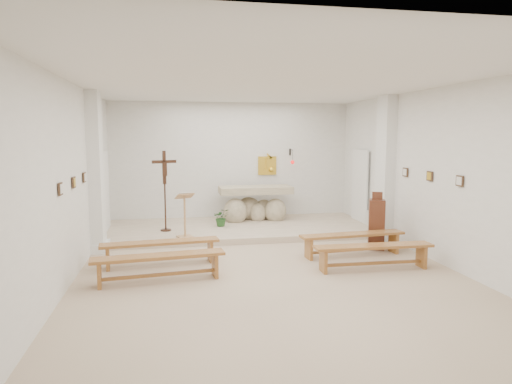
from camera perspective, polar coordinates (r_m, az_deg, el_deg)
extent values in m
cube|color=#C4AC8D|center=(8.89, 1.29, -9.59)|extent=(7.00, 10.00, 0.00)
cube|color=white|center=(8.56, -22.22, 1.18)|extent=(0.02, 10.00, 3.50)
cube|color=white|center=(9.87, 21.60, 1.94)|extent=(0.02, 10.00, 3.50)
cube|color=white|center=(13.46, -3.00, 3.70)|extent=(7.00, 0.02, 3.50)
cube|color=silver|center=(8.56, 1.36, 13.38)|extent=(7.00, 10.00, 0.02)
cube|color=beige|center=(12.22, -2.04, -4.59)|extent=(6.98, 3.00, 0.15)
cube|color=white|center=(10.49, -19.37, 2.32)|extent=(0.26, 0.55, 3.50)
cube|color=white|center=(11.55, 15.85, 2.86)|extent=(0.26, 0.55, 3.50)
cube|color=gold|center=(13.61, 1.41, 3.32)|extent=(0.55, 0.04, 0.55)
cube|color=black|center=(13.76, 4.27, 5.01)|extent=(0.04, 0.02, 0.20)
cylinder|color=black|center=(13.61, 4.44, 5.28)|extent=(0.02, 0.30, 0.02)
cylinder|color=black|center=(13.48, 4.59, 4.54)|extent=(0.01, 0.01, 0.34)
sphere|color=red|center=(13.49, 4.58, 3.73)|extent=(0.11, 0.11, 0.11)
cube|color=#432D1D|center=(7.78, -23.26, 0.36)|extent=(0.03, 0.20, 0.20)
cube|color=#432D1D|center=(8.75, -21.82, 1.12)|extent=(0.03, 0.20, 0.20)
cube|color=#432D1D|center=(9.73, -20.67, 1.73)|extent=(0.03, 0.20, 0.20)
cube|color=#432D1D|center=(9.19, 24.11, 1.28)|extent=(0.03, 0.20, 0.20)
cube|color=#432D1D|center=(10.03, 20.89, 1.87)|extent=(0.03, 0.20, 0.20)
cube|color=#432D1D|center=(10.89, 18.17, 2.37)|extent=(0.03, 0.20, 0.20)
cube|color=silver|center=(11.40, -18.82, -4.83)|extent=(0.10, 0.85, 0.52)
cube|color=silver|center=(12.40, 14.44, -3.72)|extent=(0.10, 0.85, 0.52)
ellipsoid|color=beige|center=(12.72, -2.61, -2.48)|extent=(0.66, 0.56, 0.75)
ellipsoid|color=beige|center=(12.98, 2.45, -2.37)|extent=(0.62, 0.53, 0.71)
ellipsoid|color=beige|center=(13.14, -0.94, -2.08)|extent=(0.71, 0.60, 0.66)
ellipsoid|color=beige|center=(13.21, 0.97, -2.28)|extent=(0.58, 0.49, 0.62)
ellipsoid|color=beige|center=(12.95, 0.22, -2.64)|extent=(0.49, 0.41, 0.58)
cube|color=beige|center=(12.90, -0.07, 0.27)|extent=(2.06, 0.83, 0.20)
cube|color=tan|center=(10.94, -8.85, -5.56)|extent=(0.42, 0.42, 0.04)
cylinder|color=tan|center=(10.85, -8.89, -3.22)|extent=(0.05, 0.05, 0.95)
cube|color=tan|center=(10.75, -8.91, -0.50)|extent=(0.47, 0.40, 0.15)
cube|color=silver|center=(10.71, -8.85, -0.27)|extent=(0.40, 0.33, 0.12)
cylinder|color=#362011|center=(11.80, -11.21, -4.69)|extent=(0.27, 0.27, 0.03)
cylinder|color=#362011|center=(11.70, -11.28, -1.85)|extent=(0.04, 0.04, 1.22)
cube|color=#362011|center=(11.59, -11.40, 3.03)|extent=(0.09, 0.07, 0.83)
cube|color=#362011|center=(11.58, -11.41, 3.74)|extent=(0.60, 0.22, 0.08)
cube|color=#362011|center=(11.56, -11.35, 2.85)|extent=(0.12, 0.07, 0.35)
imported|color=#245220|center=(12.14, -4.35, -3.18)|extent=(0.44, 0.39, 0.47)
cube|color=#562C18|center=(10.62, 14.81, -3.93)|extent=(0.45, 0.45, 1.13)
cube|color=#562C18|center=(10.52, 14.92, -0.48)|extent=(0.23, 0.13, 0.18)
cube|color=#A56C30|center=(9.21, -11.87, -6.19)|extent=(2.32, 0.60, 0.05)
cube|color=#A56C30|center=(9.25, -18.03, -7.87)|extent=(0.10, 0.34, 0.44)
cube|color=#A56C30|center=(9.39, -5.73, -7.33)|extent=(0.10, 0.34, 0.44)
cube|color=#A56C30|center=(9.29, -11.82, -8.20)|extent=(1.93, 0.26, 0.05)
cube|color=#A56C30|center=(9.93, 11.98, -5.22)|extent=(2.32, 0.56, 0.05)
cube|color=#A56C30|center=(9.58, 6.61, -7.04)|extent=(0.09, 0.34, 0.44)
cube|color=#A56C30|center=(10.47, 16.81, -6.08)|extent=(0.09, 0.34, 0.44)
cube|color=#A56C30|center=(10.01, 11.93, -7.09)|extent=(1.93, 0.22, 0.05)
cube|color=#A56C30|center=(8.20, -12.05, -7.85)|extent=(2.33, 0.62, 0.05)
cube|color=#A56C30|center=(8.25, -18.99, -9.73)|extent=(0.10, 0.34, 0.44)
cube|color=#A56C30|center=(8.40, -5.15, -9.07)|extent=(0.10, 0.34, 0.44)
cube|color=#A56C30|center=(8.29, -11.99, -10.09)|extent=(1.93, 0.28, 0.05)
cube|color=#A56C30|center=(9.01, 14.50, -6.57)|extent=(2.31, 0.40, 0.05)
cube|color=#A56C30|center=(8.72, 8.40, -8.50)|extent=(0.07, 0.34, 0.44)
cube|color=#A56C30|center=(9.50, 19.98, -7.55)|extent=(0.07, 0.34, 0.44)
cube|color=#A56C30|center=(9.09, 14.43, -8.62)|extent=(1.93, 0.09, 0.05)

